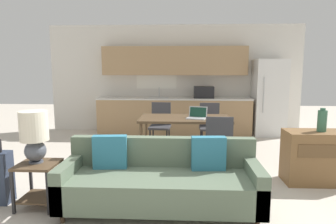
# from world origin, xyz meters

# --- Properties ---
(ground_plane) EXTENTS (20.00, 20.00, 0.00)m
(ground_plane) POSITION_xyz_m (0.00, 0.00, 0.00)
(ground_plane) COLOR beige
(wall_back) EXTENTS (6.40, 0.07, 2.70)m
(wall_back) POSITION_xyz_m (-0.01, 4.63, 1.35)
(wall_back) COLOR silver
(wall_back) RESTS_ON ground_plane
(kitchen_counter) EXTENTS (3.78, 0.65, 2.15)m
(kitchen_counter) POSITION_xyz_m (0.01, 4.33, 0.84)
(kitchen_counter) COLOR tan
(kitchen_counter) RESTS_ON ground_plane
(refrigerator) EXTENTS (0.73, 0.70, 1.83)m
(refrigerator) POSITION_xyz_m (2.30, 4.25, 0.92)
(refrigerator) COLOR white
(refrigerator) RESTS_ON ground_plane
(dining_table) EXTENTS (1.58, 0.85, 0.76)m
(dining_table) POSITION_xyz_m (0.26, 2.11, 0.70)
(dining_table) COLOR brown
(dining_table) RESTS_ON ground_plane
(couch) EXTENTS (2.24, 0.80, 0.83)m
(couch) POSITION_xyz_m (-0.02, 0.23, 0.33)
(couch) COLOR #3D2D1E
(couch) RESTS_ON ground_plane
(side_table) EXTENTS (0.44, 0.44, 0.53)m
(side_table) POSITION_xyz_m (-1.46, 0.19, 0.35)
(side_table) COLOR brown
(side_table) RESTS_ON ground_plane
(table_lamp) EXTENTS (0.32, 0.32, 0.61)m
(table_lamp) POSITION_xyz_m (-1.49, 0.22, 0.88)
(table_lamp) COLOR #4C515B
(table_lamp) RESTS_ON side_table
(credenza) EXTENTS (0.91, 0.46, 0.75)m
(credenza) POSITION_xyz_m (2.13, 1.12, 0.38)
(credenza) COLOR brown
(credenza) RESTS_ON ground_plane
(vase) EXTENTS (0.12, 0.12, 0.33)m
(vase) POSITION_xyz_m (2.16, 1.11, 0.90)
(vase) COLOR #336047
(vase) RESTS_ON credenza
(dining_chair_far_left) EXTENTS (0.45, 0.45, 0.92)m
(dining_chair_far_left) POSITION_xyz_m (-0.24, 2.94, 0.51)
(dining_chair_far_left) COLOR #38383D
(dining_chair_far_left) RESTS_ON ground_plane
(dining_chair_far_right) EXTENTS (0.42, 0.42, 0.92)m
(dining_chair_far_right) POSITION_xyz_m (0.77, 2.88, 0.51)
(dining_chair_far_right) COLOR #38383D
(dining_chair_far_right) RESTS_ON ground_plane
(dining_chair_near_right) EXTENTS (0.43, 0.43, 0.92)m
(dining_chair_near_right) POSITION_xyz_m (0.77, 1.36, 0.51)
(dining_chair_near_right) COLOR #38383D
(dining_chair_near_right) RESTS_ON ground_plane
(laptop) EXTENTS (0.38, 0.34, 0.20)m
(laptop) POSITION_xyz_m (0.47, 2.04, 0.81)
(laptop) COLOR #B7BABC
(laptop) RESTS_ON dining_table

